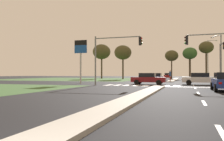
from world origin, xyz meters
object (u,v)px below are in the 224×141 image
at_px(treeline_second, 123,53).
at_px(treeline_fifth, 206,48).
at_px(car_white_sixth, 201,79).
at_px(traffic_signal_near_left, 112,51).
at_px(treeline_near, 102,52).
at_px(traffic_signal_far_right, 222,55).
at_px(pedestrian_at_median, 170,74).
at_px(car_red_fourth, 168,76).
at_px(treeline_fourth, 190,54).
at_px(fuel_price_totem, 81,52).
at_px(street_lamp_third, 220,55).
at_px(car_navy_third, 156,77).
at_px(traffic_signal_near_right, 218,48).
at_px(street_lamp_fourth, 209,57).
at_px(treeline_third, 172,56).
at_px(car_maroon_fifth, 148,79).

height_order(treeline_second, treeline_fifth, treeline_fifth).
relative_size(car_white_sixth, traffic_signal_near_left, 0.79).
bearing_deg(treeline_near, traffic_signal_near_left, -68.11).
bearing_deg(traffic_signal_far_right, pedestrian_at_median, 144.92).
height_order(car_red_fourth, traffic_signal_near_left, traffic_signal_near_left).
height_order(treeline_fourth, treeline_fifth, treeline_fifth).
xyz_separation_m(fuel_price_totem, treeline_second, (-1.60, 28.89, 2.44)).
xyz_separation_m(car_white_sixth, street_lamp_third, (3.77, 12.41, 3.80)).
bearing_deg(pedestrian_at_median, traffic_signal_near_left, -97.54).
bearing_deg(traffic_signal_near_left, treeline_near, 111.89).
relative_size(car_red_fourth, treeline_near, 0.46).
bearing_deg(car_navy_third, fuel_price_totem, 52.19).
bearing_deg(traffic_signal_far_right, treeline_second, 134.09).
height_order(street_lamp_third, fuel_price_totem, street_lamp_third).
bearing_deg(car_white_sixth, traffic_signal_far_right, 152.62).
relative_size(treeline_near, treeline_fifth, 1.08).
distance_m(traffic_signal_near_right, treeline_second, 38.13).
bearing_deg(treeline_fifth, car_red_fourth, 148.42).
xyz_separation_m(street_lamp_fourth, treeline_fifth, (-1.29, -9.14, 1.77)).
xyz_separation_m(treeline_third, treeline_fourth, (4.42, -1.64, 0.28)).
distance_m(car_red_fourth, pedestrian_at_median, 23.64).
xyz_separation_m(car_maroon_fifth, traffic_signal_near_right, (7.70, -4.21, 3.19)).
xyz_separation_m(car_navy_third, car_white_sixth, (6.77, -10.39, -0.00)).
relative_size(traffic_signal_far_right, pedestrian_at_median, 3.17).
xyz_separation_m(car_red_fourth, traffic_signal_far_right, (9.88, -28.94, 3.27)).
distance_m(traffic_signal_far_right, treeline_fourth, 23.12).
bearing_deg(car_maroon_fifth, traffic_signal_far_right, 127.97).
height_order(traffic_signal_near_right, pedestrian_at_median, traffic_signal_near_right).
bearing_deg(traffic_signal_near_left, fuel_price_totem, 145.14).
bearing_deg(treeline_fifth, traffic_signal_far_right, -89.03).
xyz_separation_m(street_lamp_fourth, treeline_near, (-29.33, -5.85, 1.88)).
height_order(traffic_signal_far_right, street_lamp_third, street_lamp_third).
distance_m(car_red_fourth, fuel_price_totem, 37.79).
distance_m(car_white_sixth, treeline_fifth, 30.23).
bearing_deg(street_lamp_third, treeline_third, 116.82).
xyz_separation_m(traffic_signal_far_right, treeline_near, (-28.43, 26.40, 3.71)).
bearing_deg(treeline_near, traffic_signal_far_right, -42.88).
xyz_separation_m(car_navy_third, traffic_signal_near_right, (8.10, -15.88, 3.18)).
distance_m(car_maroon_fifth, treeline_fourth, 31.10).
relative_size(traffic_signal_far_right, street_lamp_third, 0.74).
bearing_deg(treeline_fifth, car_maroon_fifth, -106.73).
distance_m(traffic_signal_near_right, fuel_price_totem, 17.71).
xyz_separation_m(car_red_fourth, treeline_third, (1.31, -4.66, 5.19)).
height_order(traffic_signal_near_right, treeline_third, treeline_third).
bearing_deg(treeline_third, pedestrian_at_median, -87.37).
bearing_deg(car_navy_third, street_lamp_fourth, -111.19).
bearing_deg(car_white_sixth, treeline_near, -142.26).
xyz_separation_m(car_maroon_fifth, traffic_signal_near_left, (-3.55, -4.21, 3.30)).
bearing_deg(pedestrian_at_median, treeline_second, 139.24).
bearing_deg(traffic_signal_far_right, car_maroon_fifth, -142.03).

